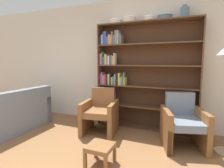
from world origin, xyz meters
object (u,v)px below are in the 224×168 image
object	(u,v)px
bowl_olive	(149,18)
armchair_leather	(101,112)
couch	(8,117)
vase_tall	(184,12)
bookshelf	(136,76)
footstool	(100,149)
bowl_cream	(165,17)
armchair_cushioned	(183,123)
bowl_copper	(115,22)
bowl_slate	(129,20)

from	to	relation	value
bowl_olive	armchair_leather	size ratio (longest dim) A/B	0.25
couch	vase_tall	bearing A→B (deg)	-67.86
bookshelf	footstool	distance (m)	1.81
bowl_cream	vase_tall	bearing A→B (deg)	0.00
bookshelf	armchair_cushioned	distance (m)	1.31
vase_tall	couch	world-z (taller)	vase_tall
vase_tall	couch	bearing A→B (deg)	-158.49
bowl_olive	couch	bearing A→B (deg)	-153.79
vase_tall	armchair_cushioned	world-z (taller)	vase_tall
bookshelf	armchair_leather	size ratio (longest dim) A/B	2.52
bowl_copper	vase_tall	distance (m)	1.35
bowl_olive	bowl_slate	bearing A→B (deg)	180.00
bowl_slate	footstool	distance (m)	2.57
vase_tall	footstool	bearing A→B (deg)	-121.12
bowl_copper	vase_tall	size ratio (longest dim) A/B	1.10
bowl_cream	bowl_copper	bearing A→B (deg)	180.00
bookshelf	bowl_cream	xyz separation A→B (m)	(0.54, -0.02, 1.14)
footstool	couch	bearing A→B (deg)	171.92
bowl_slate	bowl_cream	bearing A→B (deg)	0.00
bowl_slate	vase_tall	bearing A→B (deg)	0.00
bookshelf	bowl_cream	bearing A→B (deg)	-2.14
bookshelf	footstool	world-z (taller)	bookshelf
armchair_leather	armchair_cushioned	world-z (taller)	same
armchair_cushioned	bowl_olive	bearing A→B (deg)	-54.36
bookshelf	bowl_slate	bearing A→B (deg)	-173.29
armchair_cushioned	bowl_cream	bearing A→B (deg)	-69.51
vase_tall	armchair_cushioned	size ratio (longest dim) A/B	0.26
bowl_cream	vase_tall	world-z (taller)	vase_tall
bookshelf	bowl_olive	world-z (taller)	bowl_olive
bowl_copper	couch	size ratio (longest dim) A/B	0.16
footstool	vase_tall	bearing A→B (deg)	58.88
bowl_cream	armchair_leather	distance (m)	2.22
couch	footstool	xyz separation A→B (m)	(2.23, -0.32, -0.07)
couch	bowl_olive	bearing A→B (deg)	-63.16
armchair_leather	armchair_cushioned	bearing A→B (deg)	170.61
armchair_cushioned	bowl_copper	bearing A→B (deg)	-37.67
bowl_cream	armchair_cushioned	bearing A→B (deg)	-52.50
armchair_leather	footstool	xyz separation A→B (m)	(0.51, -1.04, -0.16)
bowl_olive	armchair_cushioned	xyz separation A→B (m)	(0.70, -0.54, -1.85)
bowl_copper	couch	world-z (taller)	bowl_copper
bowl_cream	bookshelf	bearing A→B (deg)	177.86
bowl_cream	footstool	bearing A→B (deg)	-111.07
bowl_copper	bowl_cream	distance (m)	1.01
armchair_cushioned	footstool	size ratio (longest dim) A/B	2.57
bowl_olive	footstool	bearing A→B (deg)	-101.31
bowl_copper	vase_tall	xyz separation A→B (m)	(1.35, 0.00, 0.05)
footstool	bowl_olive	bearing A→B (deg)	78.69
bowl_slate	bowl_olive	xyz separation A→B (m)	(0.42, 0.00, -0.01)
armchair_leather	armchair_cushioned	distance (m)	1.53
bowl_olive	bowl_copper	bearing A→B (deg)	180.00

